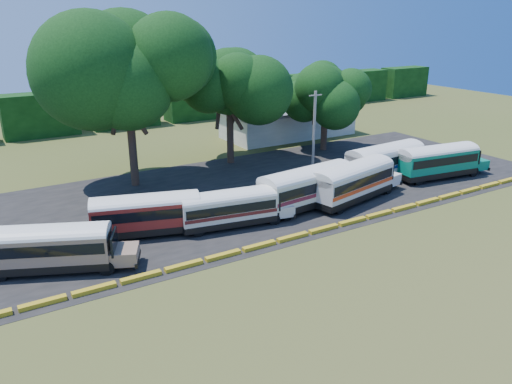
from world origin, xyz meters
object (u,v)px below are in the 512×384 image
bus_red (149,212)px  tree_west (125,64)px  bus_beige (51,245)px  bus_teal (439,159)px  bus_cream_west (230,206)px  bus_white_red (354,180)px

bus_red → tree_west: size_ratio=0.61×
bus_beige → bus_red: 7.92m
bus_teal → bus_cream_west: bearing=-172.1°
bus_beige → bus_cream_west: bus_beige is taller
bus_beige → bus_cream_west: bearing=25.9°
bus_teal → tree_west: bearing=160.7°
bus_white_red → bus_teal: bus_white_red is taller
tree_west → bus_white_red: bearing=-43.6°
bus_red → bus_teal: bus_teal is taller
bus_teal → tree_west: 32.89m
bus_red → tree_west: tree_west is taller
bus_cream_west → bus_teal: size_ratio=0.88×
bus_teal → tree_west: size_ratio=0.65×
bus_red → bus_white_red: bus_white_red is taller
bus_cream_west → tree_west: size_ratio=0.57×
bus_cream_west → bus_teal: (24.74, 0.08, 0.28)m
bus_red → bus_cream_west: 6.37m
bus_cream_west → bus_white_red: 12.48m
bus_cream_west → bus_white_red: bus_white_red is taller
bus_beige → bus_white_red: (26.13, -0.12, 0.20)m
bus_beige → bus_teal: (38.41, 0.55, 0.16)m
bus_beige → tree_west: tree_west is taller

